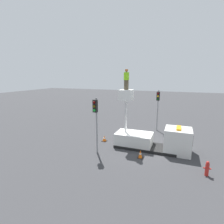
{
  "coord_description": "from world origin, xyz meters",
  "views": [
    {
      "loc": [
        2.55,
        -14.79,
        6.39
      ],
      "look_at": [
        -2.74,
        -1.22,
        3.34
      ],
      "focal_mm": 28.0,
      "sensor_mm": 36.0,
      "label": 1
    }
  ],
  "objects_px": {
    "traffic_light_pole": "(96,115)",
    "traffic_light_across": "(158,102)",
    "worker": "(126,80)",
    "traffic_cone_curbside": "(140,154)",
    "fire_hydrant": "(207,169)",
    "bucket_truck": "(153,138)",
    "traffic_cone_rear": "(104,139)"
  },
  "relations": [
    {
      "from": "worker",
      "to": "traffic_light_pole",
      "type": "xyz_separation_m",
      "value": [
        -1.73,
        -2.58,
        -2.72
      ]
    },
    {
      "from": "traffic_light_pole",
      "to": "traffic_light_across",
      "type": "xyz_separation_m",
      "value": [
        3.88,
        8.11,
        0.05
      ]
    },
    {
      "from": "worker",
      "to": "traffic_light_across",
      "type": "bearing_deg",
      "value": 68.76
    },
    {
      "from": "fire_hydrant",
      "to": "traffic_cone_rear",
      "type": "height_order",
      "value": "fire_hydrant"
    },
    {
      "from": "traffic_light_pole",
      "to": "fire_hydrant",
      "type": "bearing_deg",
      "value": -2.77
    },
    {
      "from": "traffic_cone_rear",
      "to": "traffic_cone_curbside",
      "type": "bearing_deg",
      "value": -29.2
    },
    {
      "from": "traffic_light_pole",
      "to": "traffic_cone_curbside",
      "type": "relative_size",
      "value": 7.08
    },
    {
      "from": "bucket_truck",
      "to": "traffic_cone_curbside",
      "type": "xyz_separation_m",
      "value": [
        -0.61,
        -2.1,
        -0.68
      ]
    },
    {
      "from": "fire_hydrant",
      "to": "traffic_cone_rear",
      "type": "relative_size",
      "value": 1.76
    },
    {
      "from": "traffic_light_pole",
      "to": "traffic_light_across",
      "type": "relative_size",
      "value": 0.98
    },
    {
      "from": "traffic_light_across",
      "to": "fire_hydrant",
      "type": "height_order",
      "value": "traffic_light_across"
    },
    {
      "from": "traffic_light_across",
      "to": "traffic_cone_rear",
      "type": "relative_size",
      "value": 8.33
    },
    {
      "from": "bucket_truck",
      "to": "fire_hydrant",
      "type": "relative_size",
      "value": 6.39
    },
    {
      "from": "traffic_light_across",
      "to": "traffic_cone_curbside",
      "type": "height_order",
      "value": "traffic_light_across"
    },
    {
      "from": "worker",
      "to": "traffic_light_pole",
      "type": "bearing_deg",
      "value": -123.86
    },
    {
      "from": "bucket_truck",
      "to": "traffic_cone_rear",
      "type": "relative_size",
      "value": 11.27
    },
    {
      "from": "traffic_light_pole",
      "to": "traffic_cone_curbside",
      "type": "bearing_deg",
      "value": 7.63
    },
    {
      "from": "bucket_truck",
      "to": "traffic_cone_rear",
      "type": "height_order",
      "value": "bucket_truck"
    },
    {
      "from": "traffic_cone_curbside",
      "to": "bucket_truck",
      "type": "bearing_deg",
      "value": 73.84
    },
    {
      "from": "bucket_truck",
      "to": "traffic_light_across",
      "type": "xyz_separation_m",
      "value": [
        -0.33,
        5.53,
        2.38
      ]
    },
    {
      "from": "bucket_truck",
      "to": "fire_hydrant",
      "type": "height_order",
      "value": "bucket_truck"
    },
    {
      "from": "bucket_truck",
      "to": "traffic_light_across",
      "type": "bearing_deg",
      "value": 93.41
    },
    {
      "from": "worker",
      "to": "fire_hydrant",
      "type": "distance_m",
      "value": 8.99
    },
    {
      "from": "worker",
      "to": "traffic_cone_curbside",
      "type": "bearing_deg",
      "value": -48.31
    },
    {
      "from": "traffic_light_pole",
      "to": "fire_hydrant",
      "type": "height_order",
      "value": "traffic_light_pole"
    },
    {
      "from": "worker",
      "to": "fire_hydrant",
      "type": "height_order",
      "value": "worker"
    },
    {
      "from": "traffic_light_across",
      "to": "traffic_cone_rear",
      "type": "bearing_deg",
      "value": -129.34
    },
    {
      "from": "traffic_light_across",
      "to": "traffic_light_pole",
      "type": "bearing_deg",
      "value": -115.58
    },
    {
      "from": "bucket_truck",
      "to": "worker",
      "type": "height_order",
      "value": "worker"
    },
    {
      "from": "worker",
      "to": "traffic_cone_rear",
      "type": "height_order",
      "value": "worker"
    },
    {
      "from": "traffic_cone_rear",
      "to": "traffic_cone_curbside",
      "type": "distance_m",
      "value": 4.7
    },
    {
      "from": "bucket_truck",
      "to": "traffic_light_pole",
      "type": "height_order",
      "value": "bucket_truck"
    }
  ]
}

